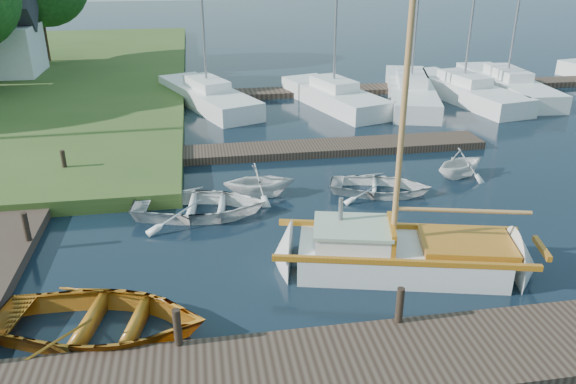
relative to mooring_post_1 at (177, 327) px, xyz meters
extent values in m
plane|color=black|center=(3.00, 5.00, -0.70)|extent=(160.00, 160.00, 0.00)
cube|color=#2E221A|center=(3.00, -1.00, -0.55)|extent=(18.00, 2.20, 0.30)
cube|color=#2E221A|center=(-5.00, 7.00, -0.55)|extent=(2.20, 18.00, 0.30)
cube|color=#2E221A|center=(5.00, 11.50, -0.55)|extent=(14.00, 1.60, 0.30)
cube|color=#2E221A|center=(13.00, 21.00, -0.55)|extent=(30.00, 1.60, 0.30)
cylinder|color=black|center=(0.00, 0.00, 0.00)|extent=(0.16, 0.16, 0.80)
cylinder|color=black|center=(4.50, 0.00, 0.00)|extent=(0.16, 0.16, 0.80)
cylinder|color=black|center=(-4.00, 5.00, 0.00)|extent=(0.16, 0.16, 0.80)
cylinder|color=black|center=(-4.00, 10.00, 0.00)|extent=(0.16, 0.16, 0.80)
cube|color=white|center=(5.40, 2.45, -0.47)|extent=(5.33, 3.13, 0.90)
cone|color=white|center=(8.36, 1.73, -0.47)|extent=(1.73, 2.21, 1.96)
cone|color=white|center=(2.53, 3.15, -0.47)|extent=(1.44, 2.14, 1.96)
cube|color=#925213|center=(5.62, 3.36, 0.04)|extent=(6.05, 1.59, 0.14)
cube|color=#925213|center=(5.18, 1.54, 0.04)|extent=(6.05, 1.59, 0.14)
cube|color=#925213|center=(8.70, 1.64, 0.04)|extent=(0.38, 1.10, 0.14)
cube|color=white|center=(4.23, 2.74, 0.20)|extent=(2.08, 1.79, 0.44)
cube|color=#9EB698|center=(4.23, 2.74, 0.45)|extent=(2.20, 1.91, 0.08)
cube|color=#925213|center=(5.16, 2.51, 0.28)|extent=(0.45, 1.39, 0.60)
cylinder|color=slate|center=(4.01, 3.10, 0.78)|extent=(0.12, 0.12, 0.60)
cube|color=#925213|center=(6.95, 2.07, 0.08)|extent=(2.49, 1.98, 0.20)
cylinder|color=olive|center=(5.21, 2.50, 4.18)|extent=(0.14, 0.14, 8.40)
cylinder|color=olive|center=(6.76, 2.12, 0.98)|extent=(3.13, 0.86, 0.10)
imported|color=#925213|center=(-1.62, 0.96, -0.24)|extent=(5.00, 4.04, 0.91)
imported|color=white|center=(0.54, 6.45, -0.28)|extent=(4.33, 3.33, 0.83)
imported|color=white|center=(2.48, 7.60, -0.10)|extent=(2.34, 2.03, 1.21)
imported|color=white|center=(6.45, 7.14, -0.36)|extent=(3.85, 3.25, 0.68)
imported|color=white|center=(9.70, 8.14, -0.12)|extent=(2.79, 2.64, 1.16)
cube|color=white|center=(1.20, 19.51, -0.25)|extent=(5.17, 8.66, 0.90)
cube|color=white|center=(1.20, 19.51, 0.45)|extent=(2.39, 3.26, 0.50)
cube|color=white|center=(7.58, 18.38, -0.25)|extent=(4.35, 7.85, 0.90)
cube|color=white|center=(7.58, 18.38, 0.45)|extent=(2.12, 2.93, 0.50)
cube|color=white|center=(11.92, 18.94, -0.25)|extent=(4.84, 9.90, 0.90)
cube|color=white|center=(11.92, 18.94, 0.45)|extent=(2.30, 3.64, 0.50)
cube|color=white|center=(14.70, 18.51, -0.25)|extent=(3.78, 8.91, 0.90)
cube|color=white|center=(14.70, 18.51, 0.45)|extent=(1.94, 3.24, 0.50)
cube|color=white|center=(17.69, 19.42, -0.25)|extent=(2.73, 9.26, 0.90)
cube|color=white|center=(17.69, 19.42, 0.45)|extent=(1.58, 3.28, 0.50)
cylinder|color=#332114|center=(-9.00, 31.00, 1.64)|extent=(0.36, 0.36, 3.67)
camera|label=1|loc=(0.65, -9.13, 6.72)|focal=35.00mm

